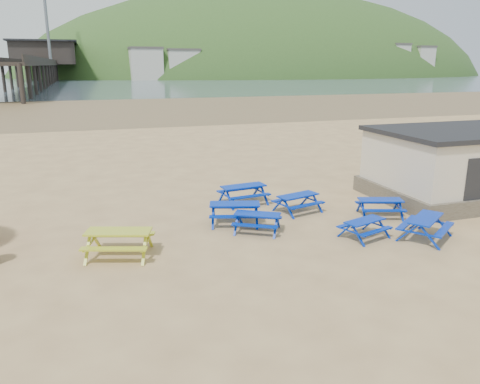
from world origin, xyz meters
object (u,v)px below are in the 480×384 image
object	(u,v)px
picnic_table_blue_a	(235,213)
picnic_table_yellow	(119,243)
picnic_table_blue_b	(243,194)
amenity_block	(459,164)

from	to	relation	value
picnic_table_blue_a	picnic_table_yellow	world-z (taller)	picnic_table_yellow
picnic_table_blue_b	amenity_block	size ratio (longest dim) A/B	0.29
amenity_block	picnic_table_blue_b	bearing A→B (deg)	167.41
picnic_table_blue_b	picnic_table_yellow	size ratio (longest dim) A/B	0.87
picnic_table_yellow	picnic_table_blue_a	bearing A→B (deg)	41.06
picnic_table_blue_a	amenity_block	bearing A→B (deg)	18.83
picnic_table_blue_a	picnic_table_blue_b	size ratio (longest dim) A/B	1.08
picnic_table_blue_a	amenity_block	distance (m)	10.81
picnic_table_blue_a	amenity_block	world-z (taller)	amenity_block
picnic_table_blue_a	picnic_table_yellow	size ratio (longest dim) A/B	0.93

